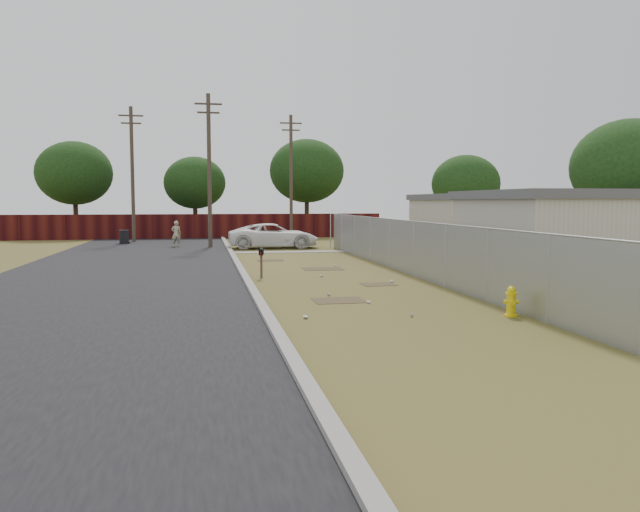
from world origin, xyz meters
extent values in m
plane|color=brown|center=(0.00, 0.00, 0.00)|extent=(120.00, 120.00, 0.00)
cube|color=black|center=(-7.50, 8.00, 0.01)|extent=(9.00, 60.00, 0.02)
cube|color=gray|center=(-3.00, 8.00, 0.06)|extent=(0.25, 60.00, 0.12)
cube|color=gray|center=(0.00, 11.50, 0.01)|extent=(6.20, 1.00, 0.03)
cylinder|color=gray|center=(3.10, -9.00, 1.00)|extent=(0.06, 0.06, 2.00)
cylinder|color=gray|center=(3.10, -6.00, 1.00)|extent=(0.06, 0.06, 2.00)
cylinder|color=gray|center=(3.10, -3.00, 1.00)|extent=(0.06, 0.06, 2.00)
cylinder|color=gray|center=(3.10, 0.00, 1.00)|extent=(0.06, 0.06, 2.00)
cylinder|color=gray|center=(3.10, 3.00, 1.00)|extent=(0.06, 0.06, 2.00)
cylinder|color=gray|center=(3.10, 6.00, 1.00)|extent=(0.06, 0.06, 2.00)
cylinder|color=gray|center=(3.10, 9.00, 1.00)|extent=(0.06, 0.06, 2.00)
cylinder|color=gray|center=(3.10, 12.00, 1.00)|extent=(0.06, 0.06, 2.00)
cylinder|color=gray|center=(3.10, 15.00, 1.00)|extent=(0.06, 0.06, 2.00)
cylinder|color=gray|center=(3.10, 1.00, 2.00)|extent=(0.04, 26.00, 0.04)
cube|color=gray|center=(3.10, 1.00, 1.00)|extent=(0.01, 26.00, 2.00)
cube|color=black|center=(3.16, 1.00, 0.30)|extent=(0.03, 26.00, 0.60)
cube|color=#49130F|center=(-6.00, 25.00, 0.90)|extent=(30.00, 0.12, 1.80)
cylinder|color=#483A30|center=(-4.00, 16.00, 4.50)|extent=(0.24, 0.24, 9.00)
cube|color=#483A30|center=(-4.00, 16.00, 8.40)|extent=(1.60, 0.10, 0.10)
cube|color=#483A30|center=(-4.00, 16.00, 7.90)|extent=(1.30, 0.10, 0.10)
cylinder|color=#483A30|center=(-9.00, 22.00, 4.50)|extent=(0.24, 0.24, 9.00)
cube|color=#483A30|center=(-9.00, 22.00, 8.40)|extent=(1.60, 0.10, 0.10)
cube|color=#483A30|center=(-9.00, 22.00, 7.90)|extent=(1.30, 0.10, 0.10)
cylinder|color=#483A30|center=(2.00, 24.00, 4.50)|extent=(0.24, 0.24, 9.00)
cube|color=#483A30|center=(2.00, 24.00, 8.40)|extent=(1.60, 0.10, 0.10)
cube|color=#483A30|center=(2.00, 24.00, 7.90)|extent=(1.30, 0.10, 0.10)
cube|color=beige|center=(9.00, -2.00, 1.40)|extent=(8.00, 6.00, 2.80)
cube|color=#535359|center=(9.00, -2.00, 2.95)|extent=(8.32, 6.24, 0.30)
cube|color=beige|center=(10.50, 9.00, 1.40)|extent=(7.00, 6.00, 2.80)
cube|color=#535359|center=(10.50, 9.00, 2.95)|extent=(7.28, 6.24, 0.30)
cylinder|color=#362818|center=(-14.00, 29.00, 1.65)|extent=(0.36, 0.36, 3.30)
ellipsoid|color=black|center=(-14.00, 29.00, 4.88)|extent=(5.70, 5.70, 4.84)
cylinder|color=#362818|center=(-5.00, 30.00, 1.43)|extent=(0.36, 0.36, 2.86)
ellipsoid|color=black|center=(-5.00, 30.00, 4.23)|extent=(4.94, 4.94, 4.20)
cylinder|color=#362818|center=(4.00, 29.00, 1.76)|extent=(0.36, 0.36, 3.52)
ellipsoid|color=black|center=(4.00, 29.00, 5.20)|extent=(6.08, 6.08, 5.17)
cylinder|color=#362818|center=(13.00, 18.00, 1.32)|extent=(0.36, 0.36, 2.64)
ellipsoid|color=black|center=(13.00, 18.00, 3.90)|extent=(4.56, 4.56, 3.88)
cylinder|color=#362818|center=(14.00, 3.00, 1.43)|extent=(0.36, 0.36, 2.86)
ellipsoid|color=black|center=(14.00, 3.00, 4.23)|extent=(4.94, 4.94, 4.20)
cylinder|color=yellow|center=(2.70, -8.09, 0.03)|extent=(0.37, 0.37, 0.05)
cylinder|color=yellow|center=(2.70, -8.09, 0.29)|extent=(0.26, 0.26, 0.52)
cylinder|color=yellow|center=(2.70, -8.09, 0.55)|extent=(0.34, 0.34, 0.04)
sphere|color=yellow|center=(2.70, -8.09, 0.62)|extent=(0.25, 0.25, 0.20)
cylinder|color=yellow|center=(2.70, -8.09, 0.73)|extent=(0.04, 0.04, 0.05)
cylinder|color=yellow|center=(2.58, -8.06, 0.36)|extent=(0.11, 0.12, 0.10)
cylinder|color=yellow|center=(2.82, -8.12, 0.36)|extent=(0.11, 0.12, 0.10)
cylinder|color=yellow|center=(2.67, -8.21, 0.36)|extent=(0.15, 0.14, 0.12)
cube|color=brown|center=(-2.41, 0.50, 0.44)|extent=(0.09, 0.09, 0.88)
cube|color=black|center=(-2.41, 0.50, 0.90)|extent=(0.23, 0.44, 0.16)
cylinder|color=black|center=(-2.41, 0.50, 0.98)|extent=(0.23, 0.44, 0.16)
cube|color=red|center=(-2.45, 0.27, 0.90)|extent=(0.02, 0.04, 0.09)
imported|color=white|center=(-0.39, 14.55, 0.72)|extent=(5.23, 2.44, 1.45)
imported|color=tan|center=(-6.01, 16.78, 0.78)|extent=(0.58, 0.39, 1.56)
cube|color=black|center=(-9.41, 19.97, 0.42)|extent=(0.63, 0.63, 0.84)
cube|color=black|center=(-9.41, 19.97, 0.85)|extent=(0.70, 0.70, 0.07)
cylinder|color=black|center=(-9.09, 19.78, 0.09)|extent=(0.08, 0.18, 0.17)
cylinder|color=silver|center=(-0.12, -5.64, 0.04)|extent=(0.12, 0.10, 0.07)
cylinder|color=#ACACB1|center=(-0.90, -4.11, 0.04)|extent=(0.11, 0.12, 0.07)
cylinder|color=silver|center=(1.82, -1.52, 0.04)|extent=(0.11, 0.12, 0.07)
cylinder|color=#ACACB1|center=(-2.13, -7.48, 0.04)|extent=(0.12, 0.11, 0.07)
cylinder|color=silver|center=(1.03, 3.96, 0.04)|extent=(0.12, 0.12, 0.07)
cylinder|color=#ACACB1|center=(-0.26, 0.33, 0.04)|extent=(0.12, 0.12, 0.07)
cylinder|color=#ACACB1|center=(0.37, -7.72, 0.04)|extent=(0.12, 0.12, 0.07)
camera|label=1|loc=(-4.46, -21.58, 2.72)|focal=35.00mm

